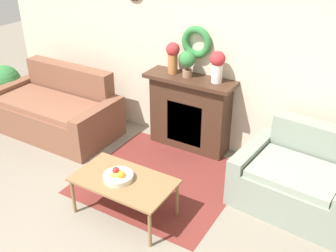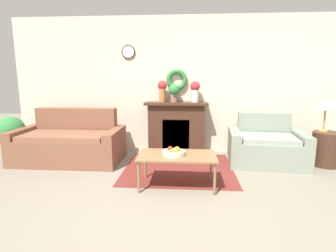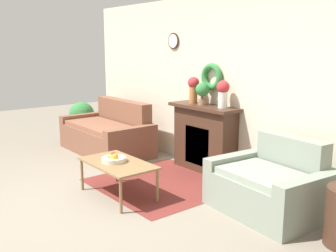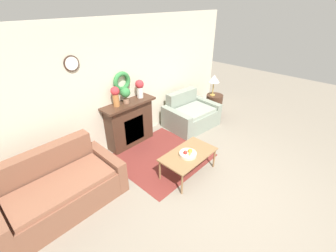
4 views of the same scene
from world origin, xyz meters
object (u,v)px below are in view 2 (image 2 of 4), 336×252
object	(u,v)px
coffee_table	(177,157)
table_lamp	(326,105)
couch_left	(70,143)
fruit_bowl	(174,152)
vase_on_mantel_left	(162,90)
fireplace	(176,128)
potted_plant_floor_by_couch	(11,133)
side_table_by_loveseat	(326,149)
loveseat_right	(266,146)
potted_plant_on_mantel	(174,91)
vase_on_mantel_right	(195,90)

from	to	relation	value
coffee_table	table_lamp	distance (m)	2.80
couch_left	table_lamp	xyz separation A→B (m)	(4.48, 0.11, 0.73)
fruit_bowl	table_lamp	bearing A→B (deg)	24.47
fruit_bowl	vase_on_mantel_left	bearing A→B (deg)	100.63
fireplace	coffee_table	size ratio (longest dim) A/B	1.14
table_lamp	potted_plant_floor_by_couch	bearing A→B (deg)	-179.45
fireplace	side_table_by_loveseat	xyz separation A→B (m)	(2.62, -0.55, -0.23)
fireplace	fruit_bowl	world-z (taller)	fireplace
fruit_bowl	table_lamp	xyz separation A→B (m)	(2.53, 1.15, 0.56)
loveseat_right	vase_on_mantel_left	xyz separation A→B (m)	(-1.90, 0.48, 0.98)
loveseat_right	fruit_bowl	size ratio (longest dim) A/B	4.29
vase_on_mantel_left	potted_plant_floor_by_couch	bearing A→B (deg)	-168.56
loveseat_right	potted_plant_on_mantel	xyz separation A→B (m)	(-1.67, 0.46, 0.95)
vase_on_mantel_right	coffee_table	bearing A→B (deg)	-99.56
coffee_table	table_lamp	size ratio (longest dim) A/B	1.83
couch_left	loveseat_right	world-z (taller)	couch_left
couch_left	table_lamp	size ratio (longest dim) A/B	3.20
loveseat_right	coffee_table	distance (m)	1.93
fruit_bowl	potted_plant_on_mantel	bearing A→B (deg)	92.90
fireplace	table_lamp	bearing A→B (deg)	-11.18
coffee_table	fruit_bowl	xyz separation A→B (m)	(-0.05, -0.03, 0.08)
side_table_by_loveseat	coffee_table	bearing A→B (deg)	-156.97
side_table_by_loveseat	table_lamp	bearing A→B (deg)	141.34
potted_plant_floor_by_couch	potted_plant_on_mantel	bearing A→B (deg)	10.23
loveseat_right	potted_plant_floor_by_couch	bearing A→B (deg)	-173.47
fireplace	side_table_by_loveseat	size ratio (longest dim) A/B	2.08
coffee_table	potted_plant_on_mantel	bearing A→B (deg)	94.67
vase_on_mantel_right	potted_plant_floor_by_couch	xyz separation A→B (m)	(-3.43, -0.57, -0.78)
loveseat_right	side_table_by_loveseat	distance (m)	1.00
loveseat_right	potted_plant_on_mantel	size ratio (longest dim) A/B	3.96
potted_plant_on_mantel	potted_plant_floor_by_couch	size ratio (longest dim) A/B	0.43
side_table_by_loveseat	potted_plant_on_mantel	xyz separation A→B (m)	(-2.67, 0.54, 0.96)
table_lamp	vase_on_mantel_left	world-z (taller)	vase_on_mantel_left
fruit_bowl	vase_on_mantel_left	world-z (taller)	vase_on_mantel_left
loveseat_right	potted_plant_floor_by_couch	world-z (taller)	loveseat_right
coffee_table	couch_left	bearing A→B (deg)	153.03
table_lamp	vase_on_mantel_right	xyz separation A→B (m)	(-2.20, 0.51, 0.22)
vase_on_mantel_left	couch_left	bearing A→B (deg)	-159.30
coffee_table	vase_on_mantel_left	xyz separation A→B (m)	(-0.36, 1.64, 0.86)
fireplace	vase_on_mantel_right	size ratio (longest dim) A/B	3.04
loveseat_right	couch_left	bearing A→B (deg)	-172.25
fireplace	potted_plant_floor_by_couch	world-z (taller)	fireplace
vase_on_mantel_left	potted_plant_floor_by_couch	world-z (taller)	vase_on_mantel_left
fireplace	vase_on_mantel_right	distance (m)	0.83
coffee_table	vase_on_mantel_right	world-z (taller)	vase_on_mantel_right
side_table_by_loveseat	table_lamp	size ratio (longest dim) A/B	1.00
loveseat_right	potted_plant_floor_by_couch	xyz separation A→B (m)	(-4.70, -0.09, 0.18)
vase_on_mantel_left	fruit_bowl	bearing A→B (deg)	-79.37
coffee_table	vase_on_mantel_left	world-z (taller)	vase_on_mantel_left
side_table_by_loveseat	vase_on_mantel_right	xyz separation A→B (m)	(-2.26, 0.56, 0.98)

